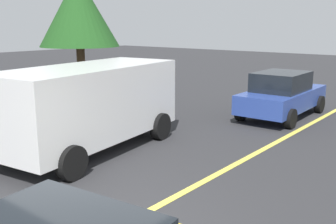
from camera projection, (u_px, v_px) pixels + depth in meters
The scene contains 4 objects.
lane_marking_centre at pixel (215, 175), 8.60m from camera, with size 28.00×0.16×0.01m, color #E0D14C.
white_van at pixel (90, 103), 10.06m from camera, with size 5.43×2.85×2.20m.
car_blue_crossing at pixel (282, 94), 13.89m from camera, with size 4.28×2.02×1.61m.
tree_left_verge at pixel (79, 11), 13.13m from camera, with size 2.66×2.66×4.85m.
Camera 1 is at (-3.93, -4.30, 3.22)m, focal length 42.24 mm.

